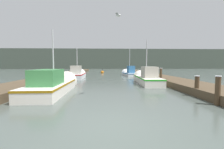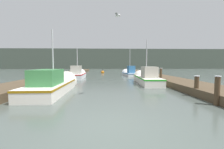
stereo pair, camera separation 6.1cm
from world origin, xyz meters
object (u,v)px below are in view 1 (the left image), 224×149
object	(u,v)px
fishing_boat_3	(129,73)
channel_buoy	(102,72)
mooring_piling_0	(218,90)
seagull_lead	(118,15)
fishing_boat_1	(146,78)
fishing_boat_2	(78,74)
mooring_piling_2	(161,76)
mooring_piling_1	(197,86)
fishing_boat_0	(55,84)

from	to	relation	value
fishing_boat_3	channel_buoy	bearing A→B (deg)	117.17
mooring_piling_0	seagull_lead	size ratio (longest dim) A/B	2.28
fishing_boat_3	seagull_lead	size ratio (longest dim) A/B	8.67
fishing_boat_1	channel_buoy	bearing A→B (deg)	108.43
fishing_boat_1	fishing_boat_2	world-z (taller)	fishing_boat_1
fishing_boat_2	fishing_boat_3	size ratio (longest dim) A/B	1.05
mooring_piling_2	mooring_piling_0	bearing A→B (deg)	-91.26
mooring_piling_1	mooring_piling_2	xyz separation A→B (m)	(-0.07, 5.12, 0.14)
fishing_boat_0	mooring_piling_0	xyz separation A→B (m)	(7.88, -3.55, 0.16)
mooring_piling_1	channel_buoy	bearing A→B (deg)	104.60
fishing_boat_3	mooring_piling_2	distance (m)	9.81
fishing_boat_2	fishing_boat_3	bearing A→B (deg)	28.05
fishing_boat_1	fishing_boat_3	world-z (taller)	fishing_boat_3
fishing_boat_3	mooring_piling_2	world-z (taller)	fishing_boat_3
channel_buoy	seagull_lead	size ratio (longest dim) A/B	2.05
fishing_boat_1	fishing_boat_3	bearing A→B (deg)	93.52
mooring_piling_2	channel_buoy	xyz separation A→B (m)	(-5.48, 16.20, -0.53)
mooring_piling_0	fishing_boat_3	bearing A→B (deg)	93.80
fishing_boat_3	mooring_piling_2	xyz separation A→B (m)	(1.25, -9.73, 0.31)
channel_buoy	seagull_lead	bearing A→B (deg)	-86.52
mooring_piling_2	seagull_lead	bearing A→B (deg)	-129.21
mooring_piling_1	channel_buoy	world-z (taller)	mooring_piling_1
fishing_boat_1	fishing_boat_3	xyz separation A→B (m)	(-0.14, 8.97, -0.07)
fishing_boat_0	mooring_piling_0	distance (m)	8.65
seagull_lead	mooring_piling_1	bearing A→B (deg)	-65.22
mooring_piling_0	fishing_boat_1	bearing A→B (deg)	97.18
mooring_piling_0	channel_buoy	distance (m)	23.71
mooring_piling_2	fishing_boat_0	bearing A→B (deg)	-157.39
fishing_boat_0	fishing_boat_1	xyz separation A→B (m)	(6.92, 4.11, 0.00)
mooring_piling_0	mooring_piling_2	xyz separation A→B (m)	(0.15, 6.90, 0.08)
mooring_piling_2	fishing_boat_2	bearing A→B (deg)	145.40
fishing_boat_1	seagull_lead	xyz separation A→B (m)	(-3.07, -5.89, 3.74)
fishing_boat_1	mooring_piling_0	bearing A→B (deg)	-80.18
fishing_boat_2	mooring_piling_2	size ratio (longest dim) A/B	3.55
mooring_piling_0	seagull_lead	world-z (taller)	seagull_lead
fishing_boat_2	mooring_piling_0	size ratio (longest dim) A/B	3.98
mooring_piling_1	mooring_piling_2	distance (m)	5.12
mooring_piling_2	channel_buoy	size ratio (longest dim) A/B	1.25
fishing_boat_1	channel_buoy	world-z (taller)	fishing_boat_1
channel_buoy	seagull_lead	distance (m)	21.75
fishing_boat_1	mooring_piling_2	size ratio (longest dim) A/B	4.48
fishing_boat_2	mooring_piling_0	world-z (taller)	fishing_boat_2
fishing_boat_3	mooring_piling_2	bearing A→B (deg)	-88.64
fishing_boat_0	mooring_piling_1	xyz separation A→B (m)	(8.11, -1.77, 0.10)
fishing_boat_2	channel_buoy	size ratio (longest dim) A/B	4.43
mooring_piling_2	fishing_boat_3	bearing A→B (deg)	97.35
mooring_piling_0	mooring_piling_1	distance (m)	1.80
seagull_lead	fishing_boat_0	bearing A→B (deg)	89.73
fishing_boat_3	channel_buoy	world-z (taller)	fishing_boat_3
fishing_boat_1	channel_buoy	xyz separation A→B (m)	(-4.37, 15.44, -0.29)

